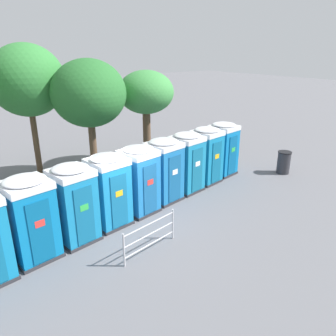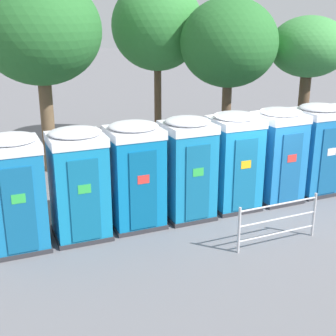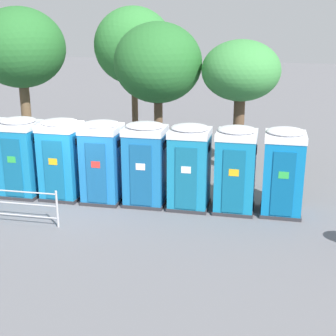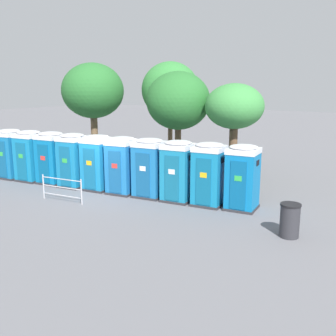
{
  "view_description": "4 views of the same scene",
  "coord_description": "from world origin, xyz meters",
  "px_view_note": "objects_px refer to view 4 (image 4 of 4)",
  "views": [
    {
      "loc": [
        -5.12,
        -9.32,
        5.81
      ],
      "look_at": [
        2.21,
        0.59,
        1.29
      ],
      "focal_mm": 35.0,
      "sensor_mm": 36.0,
      "label": 1
    },
    {
      "loc": [
        -5.13,
        -10.7,
        4.9
      ],
      "look_at": [
        -2.53,
        -0.28,
        1.33
      ],
      "focal_mm": 50.0,
      "sensor_mm": 36.0,
      "label": 2
    },
    {
      "loc": [
        7.58,
        -11.86,
        5.29
      ],
      "look_at": [
        2.65,
        0.67,
        1.17
      ],
      "focal_mm": 50.0,
      "sensor_mm": 36.0,
      "label": 3
    },
    {
      "loc": [
        12.24,
        -12.35,
        4.76
      ],
      "look_at": [
        2.83,
        0.7,
        1.34
      ],
      "focal_mm": 42.0,
      "sensor_mm": 36.0,
      "label": 4
    }
  ],
  "objects_px": {
    "portapotty_6": "(149,168)",
    "trash_can": "(290,220)",
    "portapotty_0": "(10,153)",
    "portapotty_2": "(52,157)",
    "portapotty_9": "(243,177)",
    "portapotty_8": "(209,174)",
    "event_barrier": "(62,188)",
    "portapotty_5": "(122,165)",
    "portapotty_1": "(30,156)",
    "portapotty_4": "(97,162)",
    "street_tree_2": "(234,108)",
    "street_tree_0": "(170,90)",
    "street_tree_3": "(93,91)",
    "portapotty_3": "(73,160)",
    "portapotty_7": "(178,171)",
    "street_tree_1": "(178,101)"
  },
  "relations": [
    {
      "from": "portapotty_0",
      "to": "portapotty_9",
      "type": "xyz_separation_m",
      "value": [
        12.01,
        2.17,
        0.0
      ]
    },
    {
      "from": "portapotty_0",
      "to": "event_barrier",
      "type": "distance_m",
      "value": 5.71
    },
    {
      "from": "portapotty_6",
      "to": "event_barrier",
      "type": "relative_size",
      "value": 1.25
    },
    {
      "from": "portapotty_0",
      "to": "street_tree_2",
      "type": "height_order",
      "value": "street_tree_2"
    },
    {
      "from": "portapotty_1",
      "to": "street_tree_1",
      "type": "bearing_deg",
      "value": 43.42
    },
    {
      "from": "portapotty_5",
      "to": "portapotty_0",
      "type": "bearing_deg",
      "value": -170.03
    },
    {
      "from": "portapotty_0",
      "to": "portapotty_2",
      "type": "xyz_separation_m",
      "value": [
        2.66,
        0.52,
        -0.0
      ]
    },
    {
      "from": "portapotty_0",
      "to": "event_barrier",
      "type": "height_order",
      "value": "portapotty_0"
    },
    {
      "from": "portapotty_4",
      "to": "street_tree_2",
      "type": "distance_m",
      "value": 6.9
    },
    {
      "from": "portapotty_6",
      "to": "portapotty_0",
      "type": "bearing_deg",
      "value": -169.68
    },
    {
      "from": "portapotty_0",
      "to": "portapotty_8",
      "type": "distance_m",
      "value": 10.84
    },
    {
      "from": "street_tree_2",
      "to": "event_barrier",
      "type": "xyz_separation_m",
      "value": [
        -4.36,
        -6.83,
        -3.13
      ]
    },
    {
      "from": "portapotty_8",
      "to": "street_tree_3",
      "type": "distance_m",
      "value": 10.97
    },
    {
      "from": "portapotty_7",
      "to": "portapotty_9",
      "type": "distance_m",
      "value": 2.71
    },
    {
      "from": "street_tree_2",
      "to": "portapotty_7",
      "type": "bearing_deg",
      "value": -97.73
    },
    {
      "from": "portapotty_1",
      "to": "portapotty_4",
      "type": "height_order",
      "value": "same"
    },
    {
      "from": "portapotty_9",
      "to": "portapotty_8",
      "type": "bearing_deg",
      "value": -168.16
    },
    {
      "from": "portapotty_0",
      "to": "portapotty_5",
      "type": "bearing_deg",
      "value": 9.97
    },
    {
      "from": "portapotty_1",
      "to": "portapotty_3",
      "type": "xyz_separation_m",
      "value": [
        2.67,
        0.47,
        0.0
      ]
    },
    {
      "from": "portapotty_5",
      "to": "street_tree_3",
      "type": "height_order",
      "value": "street_tree_3"
    },
    {
      "from": "portapotty_1",
      "to": "portapotty_5",
      "type": "bearing_deg",
      "value": 9.99
    },
    {
      "from": "portapotty_5",
      "to": "street_tree_3",
      "type": "relative_size",
      "value": 0.42
    },
    {
      "from": "portapotty_1",
      "to": "street_tree_2",
      "type": "height_order",
      "value": "street_tree_2"
    },
    {
      "from": "portapotty_0",
      "to": "portapotty_4",
      "type": "distance_m",
      "value": 5.42
    },
    {
      "from": "portapotty_3",
      "to": "portapotty_6",
      "type": "xyz_separation_m",
      "value": [
        4.0,
        0.75,
        -0.0
      ]
    },
    {
      "from": "portapotty_4",
      "to": "street_tree_2",
      "type": "bearing_deg",
      "value": 45.4
    },
    {
      "from": "portapotty_3",
      "to": "portapotty_8",
      "type": "height_order",
      "value": "same"
    },
    {
      "from": "portapotty_3",
      "to": "portapotty_6",
      "type": "bearing_deg",
      "value": 10.68
    },
    {
      "from": "portapotty_2",
      "to": "portapotty_3",
      "type": "xyz_separation_m",
      "value": [
        1.34,
        0.18,
        0.0
      ]
    },
    {
      "from": "portapotty_9",
      "to": "street_tree_0",
      "type": "height_order",
      "value": "street_tree_0"
    },
    {
      "from": "portapotty_3",
      "to": "street_tree_3",
      "type": "relative_size",
      "value": 0.42
    },
    {
      "from": "portapotty_6",
      "to": "street_tree_1",
      "type": "distance_m",
      "value": 4.9
    },
    {
      "from": "portapotty_3",
      "to": "street_tree_2",
      "type": "bearing_deg",
      "value": 39.72
    },
    {
      "from": "portapotty_6",
      "to": "trash_can",
      "type": "xyz_separation_m",
      "value": [
        6.49,
        -1.04,
        -0.73
      ]
    },
    {
      "from": "street_tree_3",
      "to": "street_tree_2",
      "type": "bearing_deg",
      "value": 1.95
    },
    {
      "from": "portapotty_4",
      "to": "street_tree_3",
      "type": "relative_size",
      "value": 0.42
    },
    {
      "from": "portapotty_6",
      "to": "trash_can",
      "type": "bearing_deg",
      "value": -9.11
    },
    {
      "from": "portapotty_2",
      "to": "portapotty_6",
      "type": "bearing_deg",
      "value": 9.92
    },
    {
      "from": "event_barrier",
      "to": "portapotty_1",
      "type": "bearing_deg",
      "value": 160.43
    },
    {
      "from": "portapotty_7",
      "to": "street_tree_3",
      "type": "relative_size",
      "value": 0.42
    },
    {
      "from": "portapotty_3",
      "to": "street_tree_1",
      "type": "xyz_separation_m",
      "value": [
        2.78,
        4.69,
        2.65
      ]
    },
    {
      "from": "portapotty_3",
      "to": "portapotty_9",
      "type": "distance_m",
      "value": 8.13
    },
    {
      "from": "portapotty_2",
      "to": "portapotty_7",
      "type": "relative_size",
      "value": 1.0
    },
    {
      "from": "trash_can",
      "to": "event_barrier",
      "type": "distance_m",
      "value": 9.13
    },
    {
      "from": "portapotty_6",
      "to": "trash_can",
      "type": "height_order",
      "value": "portapotty_6"
    },
    {
      "from": "portapotty_9",
      "to": "street_tree_3",
      "type": "xyz_separation_m",
      "value": [
        -11.29,
        3.1,
        3.09
      ]
    },
    {
      "from": "portapotty_9",
      "to": "street_tree_2",
      "type": "bearing_deg",
      "value": 122.0
    },
    {
      "from": "street_tree_0",
      "to": "street_tree_3",
      "type": "height_order",
      "value": "street_tree_0"
    },
    {
      "from": "portapotty_0",
      "to": "trash_can",
      "type": "xyz_separation_m",
      "value": [
        14.49,
        0.42,
        -0.73
      ]
    },
    {
      "from": "portapotty_5",
      "to": "trash_can",
      "type": "relative_size",
      "value": 2.31
    }
  ]
}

